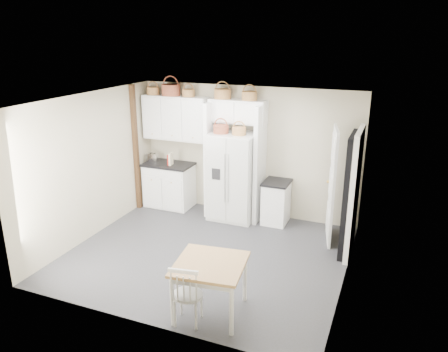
% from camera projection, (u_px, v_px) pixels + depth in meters
% --- Properties ---
extents(floor, '(4.50, 4.50, 0.00)m').
position_uv_depth(floor, '(207.00, 254.00, 7.39)').
color(floor, '#333333').
rests_on(floor, ground).
extents(ceiling, '(4.50, 4.50, 0.00)m').
position_uv_depth(ceiling, '(205.00, 100.00, 6.58)').
color(ceiling, white).
rests_on(ceiling, wall_back).
extents(wall_back, '(4.50, 0.00, 4.50)m').
position_uv_depth(wall_back, '(247.00, 151.00, 8.74)').
color(wall_back, '#B2AC8C').
rests_on(wall_back, floor).
extents(wall_left, '(0.00, 4.00, 4.00)m').
position_uv_depth(wall_left, '(92.00, 166.00, 7.79)').
color(wall_left, '#B2AC8C').
rests_on(wall_left, floor).
extents(wall_right, '(0.00, 4.00, 4.00)m').
position_uv_depth(wall_right, '(351.00, 201.00, 6.18)').
color(wall_right, '#B2AC8C').
rests_on(wall_right, floor).
extents(refrigerator, '(0.90, 0.72, 1.74)m').
position_uv_depth(refrigerator, '(233.00, 176.00, 8.59)').
color(refrigerator, silver).
rests_on(refrigerator, floor).
extents(base_cab_left, '(0.98, 0.62, 0.91)m').
position_uv_depth(base_cab_left, '(170.00, 185.00, 9.33)').
color(base_cab_left, white).
rests_on(base_cab_left, floor).
extents(base_cab_right, '(0.46, 0.55, 0.81)m').
position_uv_depth(base_cab_right, '(276.00, 203.00, 8.51)').
color(base_cab_right, white).
rests_on(base_cab_right, floor).
extents(dining_table, '(0.99, 0.99, 0.74)m').
position_uv_depth(dining_table, '(210.00, 288.00, 5.75)').
color(dining_table, '#AB7246').
rests_on(dining_table, floor).
extents(windsor_chair, '(0.45, 0.42, 0.81)m').
position_uv_depth(windsor_chair, '(188.00, 295.00, 5.54)').
color(windsor_chair, white).
rests_on(windsor_chair, floor).
extents(counter_left, '(1.02, 0.66, 0.04)m').
position_uv_depth(counter_left, '(169.00, 164.00, 9.19)').
color(counter_left, black).
rests_on(counter_left, base_cab_left).
extents(counter_right, '(0.50, 0.59, 0.04)m').
position_uv_depth(counter_right, '(277.00, 182.00, 8.37)').
color(counter_right, black).
rests_on(counter_right, base_cab_right).
extents(toaster, '(0.25, 0.15, 0.17)m').
position_uv_depth(toaster, '(153.00, 157.00, 9.30)').
color(toaster, silver).
rests_on(toaster, counter_left).
extents(cookbook_red, '(0.04, 0.15, 0.23)m').
position_uv_depth(cookbook_red, '(170.00, 160.00, 9.05)').
color(cookbook_red, '#A51711').
rests_on(cookbook_red, counter_left).
extents(cookbook_cream, '(0.05, 0.17, 0.25)m').
position_uv_depth(cookbook_cream, '(171.00, 159.00, 9.03)').
color(cookbook_cream, beige).
rests_on(cookbook_cream, counter_left).
extents(basket_upper_a, '(0.27, 0.27, 0.15)m').
position_uv_depth(basket_upper_a, '(153.00, 91.00, 8.96)').
color(basket_upper_a, brown).
rests_on(basket_upper_a, upper_cabinet).
extents(basket_upper_b, '(0.38, 0.38, 0.23)m').
position_uv_depth(basket_upper_b, '(171.00, 90.00, 8.80)').
color(basket_upper_b, maroon).
rests_on(basket_upper_b, upper_cabinet).
extents(basket_upper_c, '(0.25, 0.25, 0.15)m').
position_uv_depth(basket_upper_c, '(189.00, 93.00, 8.67)').
color(basket_upper_c, brown).
rests_on(basket_upper_c, upper_cabinet).
extents(basket_bridge_a, '(0.33, 0.33, 0.19)m').
position_uv_depth(basket_bridge_a, '(223.00, 94.00, 8.40)').
color(basket_bridge_a, brown).
rests_on(basket_bridge_a, bridge_cabinet).
extents(basket_bridge_b, '(0.29, 0.29, 0.17)m').
position_uv_depth(basket_bridge_b, '(249.00, 96.00, 8.21)').
color(basket_bridge_b, brown).
rests_on(basket_bridge_b, bridge_cabinet).
extents(basket_fridge_a, '(0.30, 0.30, 0.16)m').
position_uv_depth(basket_fridge_a, '(221.00, 129.00, 8.29)').
color(basket_fridge_a, maroon).
rests_on(basket_fridge_a, refrigerator).
extents(basket_fridge_b, '(0.26, 0.26, 0.14)m').
position_uv_depth(basket_fridge_b, '(239.00, 131.00, 8.16)').
color(basket_fridge_b, brown).
rests_on(basket_fridge_b, refrigerator).
extents(upper_cabinet, '(1.40, 0.34, 0.90)m').
position_uv_depth(upper_cabinet, '(176.00, 118.00, 8.94)').
color(upper_cabinet, white).
rests_on(upper_cabinet, wall_back).
extents(bridge_cabinet, '(1.12, 0.34, 0.45)m').
position_uv_depth(bridge_cabinet, '(238.00, 111.00, 8.39)').
color(bridge_cabinet, white).
rests_on(bridge_cabinet, wall_back).
extents(fridge_panel_left, '(0.08, 0.60, 2.30)m').
position_uv_depth(fridge_panel_left, '(211.00, 159.00, 8.76)').
color(fridge_panel_left, white).
rests_on(fridge_panel_left, floor).
extents(fridge_panel_right, '(0.08, 0.60, 2.30)m').
position_uv_depth(fridge_panel_right, '(260.00, 164.00, 8.40)').
color(fridge_panel_right, white).
rests_on(fridge_panel_right, floor).
extents(trim_post, '(0.09, 0.09, 2.60)m').
position_uv_depth(trim_post, '(136.00, 149.00, 8.96)').
color(trim_post, black).
rests_on(trim_post, floor).
extents(doorway_void, '(0.18, 0.85, 2.05)m').
position_uv_depth(doorway_void, '(351.00, 195.00, 7.18)').
color(doorway_void, black).
rests_on(doorway_void, floor).
extents(door_slab, '(0.21, 0.79, 2.05)m').
position_uv_depth(door_slab, '(332.00, 186.00, 7.60)').
color(door_slab, white).
rests_on(door_slab, floor).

